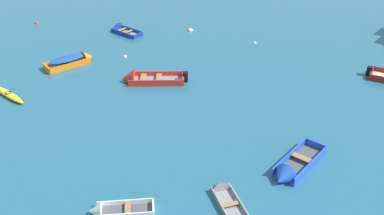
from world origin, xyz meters
TOP-DOWN VIEW (x-y plane):
  - rowboat_grey_cluster_outer at (1.53, 12.13)m, footprint 1.71×2.86m
  - rowboat_white_distant_center at (-3.64, 10.90)m, footprint 2.99×1.18m
  - rowboat_orange_cluster_inner at (-8.85, 26.67)m, footprint 3.61×3.17m
  - kayak_yellow_outer_left at (-11.94, 21.58)m, footprint 2.88×2.60m
  - rowboat_blue_back_row_right at (4.93, 13.73)m, footprint 3.48×3.90m
  - rowboat_red_near_camera at (-3.54, 23.79)m, footprint 4.58×1.57m
  - rowboat_deep_blue_near_right at (-6.43, 33.55)m, footprint 3.17×2.86m
  - mooring_buoy_outer_edge at (-0.26, 33.81)m, footprint 0.45×0.45m
  - mooring_buoy_between_boats_right at (-5.26, 28.00)m, footprint 0.30×0.30m
  - mooring_buoy_near_foreground at (-14.49, 35.57)m, footprint 0.34×0.34m
  - mooring_buoy_central at (5.14, 30.91)m, footprint 0.30×0.30m

SIDE VIEW (x-z plane):
  - mooring_buoy_outer_edge at x=-0.26m, z-range -0.23..0.23m
  - mooring_buoy_between_boats_right at x=-5.26m, z-range -0.15..0.15m
  - mooring_buoy_near_foreground at x=-14.49m, z-range -0.17..0.17m
  - mooring_buoy_central at x=5.14m, z-range -0.15..0.15m
  - rowboat_grey_cluster_outer at x=1.53m, z-range -0.30..0.56m
  - rowboat_white_distant_center at x=-3.64m, z-range -0.27..0.56m
  - kayak_yellow_outer_left at x=-11.94m, z-range -0.01..0.31m
  - rowboat_deep_blue_near_right at x=-6.43m, z-range -0.38..0.70m
  - rowboat_blue_back_row_right at x=4.93m, z-range -0.37..0.78m
  - rowboat_red_near_camera at x=-3.54m, z-range -0.46..0.88m
  - rowboat_orange_cluster_inner at x=-8.85m, z-range -0.22..0.91m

